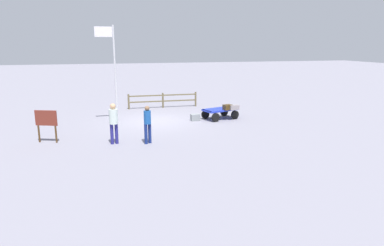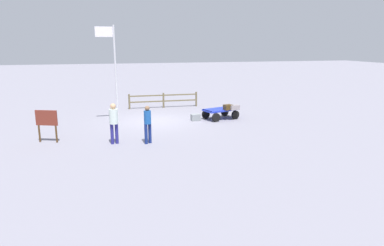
# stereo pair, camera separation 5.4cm
# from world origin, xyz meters

# --- Properties ---
(ground_plane) EXTENTS (120.00, 120.00, 0.00)m
(ground_plane) POSITION_xyz_m (0.00, 0.00, 0.00)
(ground_plane) COLOR gray
(luggage_cart) EXTENTS (2.17, 1.64, 0.59)m
(luggage_cart) POSITION_xyz_m (-3.68, 0.38, 0.43)
(luggage_cart) COLOR #2236C5
(luggage_cart) RESTS_ON ground
(suitcase_navy) EXTENTS (0.53, 0.45, 0.29)m
(suitcase_navy) POSITION_xyz_m (-3.99, 0.78, 0.74)
(suitcase_navy) COLOR #473315
(suitcase_navy) RESTS_ON luggage_cart
(suitcase_maroon) EXTENTS (0.61, 0.41, 0.27)m
(suitcase_maroon) POSITION_xyz_m (-4.34, 0.88, 0.73)
(suitcase_maroon) COLOR gray
(suitcase_maroon) RESTS_ON luggage_cart
(suitcase_olive) EXTENTS (0.53, 0.37, 0.38)m
(suitcase_olive) POSITION_xyz_m (-2.17, 0.48, 0.19)
(suitcase_olive) COLOR gray
(suitcase_olive) RESTS_ON ground
(worker_lead) EXTENTS (0.42, 0.42, 1.78)m
(worker_lead) POSITION_xyz_m (2.45, 4.03, 1.07)
(worker_lead) COLOR navy
(worker_lead) RESTS_ON ground
(worker_trailing) EXTENTS (0.41, 0.41, 1.67)m
(worker_trailing) POSITION_xyz_m (1.03, 4.34, 0.95)
(worker_trailing) COLOR navy
(worker_trailing) RESTS_ON ground
(flagpole) EXTENTS (1.00, 0.10, 5.22)m
(flagpole) POSITION_xyz_m (2.21, -0.21, 3.09)
(flagpole) COLOR silver
(flagpole) RESTS_ON ground
(signboard) EXTENTS (0.94, 0.40, 1.44)m
(signboard) POSITION_xyz_m (5.28, 3.04, 0.96)
(signboard) COLOR #4C3319
(signboard) RESTS_ON ground
(wooden_fence) EXTENTS (4.71, 0.21, 1.01)m
(wooden_fence) POSITION_xyz_m (-1.13, -4.00, 0.59)
(wooden_fence) COLOR brown
(wooden_fence) RESTS_ON ground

